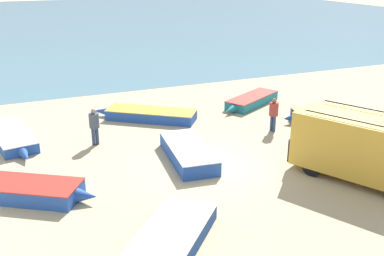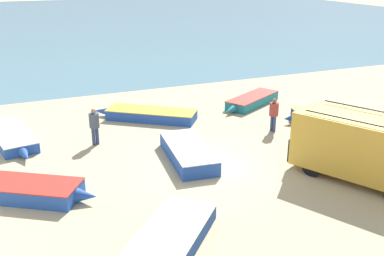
{
  "view_description": "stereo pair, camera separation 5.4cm",
  "coord_description": "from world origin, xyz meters",
  "px_view_note": "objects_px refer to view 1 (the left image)",
  "views": [
    {
      "loc": [
        -6.88,
        -14.88,
        7.62
      ],
      "look_at": [
        0.09,
        1.75,
        1.0
      ],
      "focal_mm": 42.0,
      "sensor_mm": 36.0,
      "label": 1
    },
    {
      "loc": [
        -6.83,
        -14.9,
        7.62
      ],
      "look_at": [
        0.09,
        1.75,
        1.0
      ],
      "focal_mm": 42.0,
      "sensor_mm": 36.0,
      "label": 2
    }
  ],
  "objects_px": {
    "fisherman_1": "(94,123)",
    "fishing_rowboat_6": "(148,115)",
    "fishing_rowboat_0": "(323,116)",
    "fisherman_0": "(274,112)",
    "fishing_rowboat_5": "(251,101)",
    "fishing_rowboat_1": "(187,151)",
    "fishing_rowboat_3": "(170,239)",
    "fishing_rowboat_2": "(12,137)",
    "parked_van": "(364,146)",
    "fishing_rowboat_4": "(36,191)"
  },
  "relations": [
    {
      "from": "fisherman_1",
      "to": "fishing_rowboat_6",
      "type": "bearing_deg",
      "value": -63.41
    },
    {
      "from": "fishing_rowboat_0",
      "to": "fisherman_0",
      "type": "xyz_separation_m",
      "value": [
        -3.06,
        -0.16,
        0.68
      ]
    },
    {
      "from": "fishing_rowboat_5",
      "to": "fishing_rowboat_1",
      "type": "bearing_deg",
      "value": 12.72
    },
    {
      "from": "fishing_rowboat_3",
      "to": "fisherman_1",
      "type": "bearing_deg",
      "value": -134.8
    },
    {
      "from": "fishing_rowboat_2",
      "to": "fisherman_0",
      "type": "xyz_separation_m",
      "value": [
        11.67,
        -3.33,
        0.74
      ]
    },
    {
      "from": "fisherman_1",
      "to": "fishing_rowboat_2",
      "type": "bearing_deg",
      "value": 52.75
    },
    {
      "from": "parked_van",
      "to": "fishing_rowboat_5",
      "type": "height_order",
      "value": "parked_van"
    },
    {
      "from": "fishing_rowboat_1",
      "to": "fishing_rowboat_6",
      "type": "distance_m",
      "value": 5.37
    },
    {
      "from": "fishing_rowboat_3",
      "to": "fishing_rowboat_5",
      "type": "height_order",
      "value": "fishing_rowboat_5"
    },
    {
      "from": "fishing_rowboat_4",
      "to": "fishing_rowboat_6",
      "type": "distance_m",
      "value": 8.9
    },
    {
      "from": "fishing_rowboat_0",
      "to": "fishing_rowboat_4",
      "type": "height_order",
      "value": "fishing_rowboat_0"
    },
    {
      "from": "fishing_rowboat_2",
      "to": "fisherman_0",
      "type": "height_order",
      "value": "fisherman_0"
    },
    {
      "from": "fisherman_1",
      "to": "fisherman_0",
      "type": "bearing_deg",
      "value": -110.97
    },
    {
      "from": "fishing_rowboat_4",
      "to": "fishing_rowboat_2",
      "type": "bearing_deg",
      "value": 128.27
    },
    {
      "from": "parked_van",
      "to": "fisherman_1",
      "type": "distance_m",
      "value": 11.14
    },
    {
      "from": "fishing_rowboat_2",
      "to": "fishing_rowboat_3",
      "type": "height_order",
      "value": "fishing_rowboat_3"
    },
    {
      "from": "parked_van",
      "to": "fishing_rowboat_6",
      "type": "height_order",
      "value": "parked_van"
    },
    {
      "from": "fisherman_0",
      "to": "fishing_rowboat_5",
      "type": "bearing_deg",
      "value": -119.42
    },
    {
      "from": "fishing_rowboat_0",
      "to": "fisherman_1",
      "type": "bearing_deg",
      "value": 6.13
    },
    {
      "from": "fishing_rowboat_4",
      "to": "fishing_rowboat_5",
      "type": "height_order",
      "value": "fishing_rowboat_4"
    },
    {
      "from": "fishing_rowboat_2",
      "to": "fishing_rowboat_4",
      "type": "distance_m",
      "value": 5.89
    },
    {
      "from": "fishing_rowboat_3",
      "to": "fisherman_0",
      "type": "xyz_separation_m",
      "value": [
        7.82,
        6.96,
        0.74
      ]
    },
    {
      "from": "fishing_rowboat_0",
      "to": "fishing_rowboat_6",
      "type": "bearing_deg",
      "value": -12.05
    },
    {
      "from": "fishing_rowboat_5",
      "to": "fishing_rowboat_6",
      "type": "height_order",
      "value": "fishing_rowboat_6"
    },
    {
      "from": "fishing_rowboat_2",
      "to": "fishing_rowboat_6",
      "type": "height_order",
      "value": "fishing_rowboat_6"
    },
    {
      "from": "parked_van",
      "to": "fishing_rowboat_2",
      "type": "distance_m",
      "value": 14.96
    },
    {
      "from": "fishing_rowboat_0",
      "to": "fishing_rowboat_1",
      "type": "bearing_deg",
      "value": 24.11
    },
    {
      "from": "fishing_rowboat_0",
      "to": "fishing_rowboat_4",
      "type": "xyz_separation_m",
      "value": [
        -14.14,
        -2.69,
        -0.03
      ]
    },
    {
      "from": "fishing_rowboat_0",
      "to": "fishing_rowboat_2",
      "type": "distance_m",
      "value": 15.07
    },
    {
      "from": "fishing_rowboat_3",
      "to": "fishing_rowboat_6",
      "type": "relative_size",
      "value": 0.79
    },
    {
      "from": "fishing_rowboat_5",
      "to": "fisherman_1",
      "type": "height_order",
      "value": "fisherman_1"
    },
    {
      "from": "fishing_rowboat_0",
      "to": "fishing_rowboat_2",
      "type": "bearing_deg",
      "value": 1.11
    },
    {
      "from": "fishing_rowboat_0",
      "to": "fisherman_0",
      "type": "height_order",
      "value": "fisherman_0"
    },
    {
      "from": "fishing_rowboat_2",
      "to": "fishing_rowboat_3",
      "type": "xyz_separation_m",
      "value": [
        3.85,
        -10.29,
        0.0
      ]
    },
    {
      "from": "fisherman_0",
      "to": "fishing_rowboat_3",
      "type": "bearing_deg",
      "value": 27.81
    },
    {
      "from": "fishing_rowboat_4",
      "to": "fisherman_1",
      "type": "xyz_separation_m",
      "value": [
        2.85,
        4.1,
        0.73
      ]
    },
    {
      "from": "fishing_rowboat_6",
      "to": "fishing_rowboat_3",
      "type": "bearing_deg",
      "value": 111.6
    },
    {
      "from": "fishing_rowboat_2",
      "to": "fishing_rowboat_4",
      "type": "bearing_deg",
      "value": -4.62
    },
    {
      "from": "fishing_rowboat_3",
      "to": "fishing_rowboat_5",
      "type": "xyz_separation_m",
      "value": [
        8.96,
        11.08,
        0.01
      ]
    },
    {
      "from": "fishing_rowboat_4",
      "to": "fisherman_0",
      "type": "relative_size",
      "value": 2.33
    },
    {
      "from": "fishing_rowboat_4",
      "to": "fishing_rowboat_6",
      "type": "xyz_separation_m",
      "value": [
        6.07,
        6.51,
        -0.02
      ]
    },
    {
      "from": "fishing_rowboat_2",
      "to": "fishing_rowboat_1",
      "type": "bearing_deg",
      "value": 44.28
    },
    {
      "from": "parked_van",
      "to": "fishing_rowboat_2",
      "type": "relative_size",
      "value": 1.03
    },
    {
      "from": "fishing_rowboat_0",
      "to": "fishing_rowboat_1",
      "type": "relative_size",
      "value": 0.82
    },
    {
      "from": "fishing_rowboat_1",
      "to": "fisherman_0",
      "type": "relative_size",
      "value": 2.86
    },
    {
      "from": "fishing_rowboat_1",
      "to": "fisherman_1",
      "type": "height_order",
      "value": "fisherman_1"
    },
    {
      "from": "fishing_rowboat_3",
      "to": "fishing_rowboat_4",
      "type": "xyz_separation_m",
      "value": [
        -3.26,
        4.43,
        0.03
      ]
    },
    {
      "from": "fishing_rowboat_2",
      "to": "fishing_rowboat_5",
      "type": "xyz_separation_m",
      "value": [
        12.81,
        0.79,
        0.01
      ]
    },
    {
      "from": "fishing_rowboat_6",
      "to": "fishing_rowboat_1",
      "type": "bearing_deg",
      "value": 125.93
    },
    {
      "from": "fishing_rowboat_6",
      "to": "fisherman_1",
      "type": "xyz_separation_m",
      "value": [
        -3.22,
        -2.4,
        0.74
      ]
    }
  ]
}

